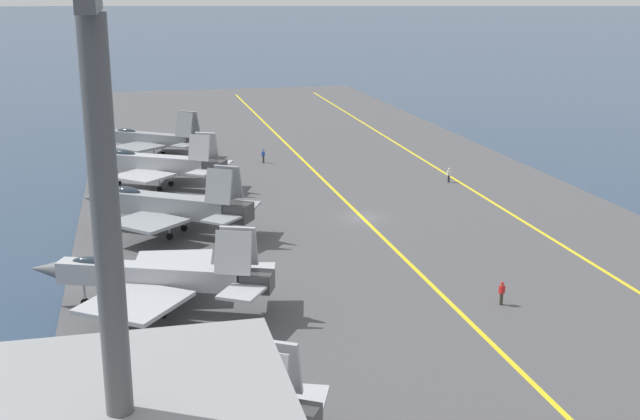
{
  "coord_description": "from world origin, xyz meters",
  "views": [
    {
      "loc": [
        -71.85,
        21.05,
        21.96
      ],
      "look_at": [
        -5.06,
        5.42,
        2.9
      ],
      "focal_mm": 45.0,
      "sensor_mm": 36.0,
      "label": 1
    }
  ],
  "objects_px": {
    "parked_jet_third": "(166,205)",
    "crew_white_vest": "(449,174)",
    "crew_blue_vest": "(263,155)",
    "crew_red_vest": "(502,292)",
    "parked_jet_nearest": "(172,402)",
    "parked_jet_fourth": "(157,164)",
    "parked_jet_second": "(156,276)",
    "parked_jet_fifth": "(153,139)"
  },
  "relations": [
    {
      "from": "parked_jet_third",
      "to": "crew_white_vest",
      "type": "height_order",
      "value": "parked_jet_third"
    },
    {
      "from": "parked_jet_third",
      "to": "crew_blue_vest",
      "type": "bearing_deg",
      "value": -25.23
    },
    {
      "from": "parked_jet_third",
      "to": "crew_red_vest",
      "type": "relative_size",
      "value": 9.53
    },
    {
      "from": "parked_jet_nearest",
      "to": "parked_jet_third",
      "type": "distance_m",
      "value": 35.21
    },
    {
      "from": "parked_jet_fourth",
      "to": "crew_white_vest",
      "type": "distance_m",
      "value": 33.05
    },
    {
      "from": "crew_blue_vest",
      "to": "parked_jet_second",
      "type": "bearing_deg",
      "value": 162.13
    },
    {
      "from": "parked_jet_third",
      "to": "crew_blue_vest",
      "type": "height_order",
      "value": "parked_jet_third"
    },
    {
      "from": "crew_blue_vest",
      "to": "crew_white_vest",
      "type": "xyz_separation_m",
      "value": [
        -15.27,
        -19.03,
        -0.05
      ]
    },
    {
      "from": "crew_blue_vest",
      "to": "crew_red_vest",
      "type": "height_order",
      "value": "crew_blue_vest"
    },
    {
      "from": "parked_jet_third",
      "to": "parked_jet_nearest",
      "type": "bearing_deg",
      "value": 177.72
    },
    {
      "from": "crew_red_vest",
      "to": "parked_jet_fifth",
      "type": "bearing_deg",
      "value": 20.97
    },
    {
      "from": "parked_jet_nearest",
      "to": "crew_white_vest",
      "type": "relative_size",
      "value": 8.94
    },
    {
      "from": "parked_jet_third",
      "to": "parked_jet_fifth",
      "type": "distance_m",
      "value": 35.43
    },
    {
      "from": "parked_jet_nearest",
      "to": "parked_jet_fifth",
      "type": "relative_size",
      "value": 0.99
    },
    {
      "from": "parked_jet_third",
      "to": "parked_jet_fourth",
      "type": "relative_size",
      "value": 1.0
    },
    {
      "from": "parked_jet_fourth",
      "to": "parked_jet_fifth",
      "type": "height_order",
      "value": "parked_jet_fourth"
    },
    {
      "from": "parked_jet_fourth",
      "to": "crew_red_vest",
      "type": "distance_m",
      "value": 45.95
    },
    {
      "from": "parked_jet_fourth",
      "to": "crew_white_vest",
      "type": "xyz_separation_m",
      "value": [
        -4.66,
        -32.67,
        -1.83
      ]
    },
    {
      "from": "parked_jet_fifth",
      "to": "crew_blue_vest",
      "type": "height_order",
      "value": "parked_jet_fifth"
    },
    {
      "from": "parked_jet_third",
      "to": "parked_jet_fifth",
      "type": "relative_size",
      "value": 1.07
    },
    {
      "from": "parked_jet_third",
      "to": "parked_jet_second",
      "type": "bearing_deg",
      "value": 175.04
    },
    {
      "from": "parked_jet_nearest",
      "to": "parked_jet_fifth",
      "type": "height_order",
      "value": "parked_jet_fifth"
    },
    {
      "from": "parked_jet_second",
      "to": "crew_white_vest",
      "type": "distance_m",
      "value": 46.14
    },
    {
      "from": "parked_jet_second",
      "to": "parked_jet_fifth",
      "type": "xyz_separation_m",
      "value": [
        53.41,
        -1.5,
        -0.17
      ]
    },
    {
      "from": "parked_jet_nearest",
      "to": "parked_jet_second",
      "type": "height_order",
      "value": "parked_jet_second"
    },
    {
      "from": "parked_jet_nearest",
      "to": "crew_blue_vest",
      "type": "xyz_separation_m",
      "value": [
        63.63,
        -14.8,
        -1.28
      ]
    },
    {
      "from": "parked_jet_third",
      "to": "parked_jet_fourth",
      "type": "xyz_separation_m",
      "value": [
        17.83,
        0.23,
        0.03
      ]
    },
    {
      "from": "parked_jet_second",
      "to": "crew_blue_vest",
      "type": "relative_size",
      "value": 9.7
    },
    {
      "from": "parked_jet_second",
      "to": "parked_jet_third",
      "type": "height_order",
      "value": "parked_jet_third"
    },
    {
      "from": "parked_jet_third",
      "to": "parked_jet_fifth",
      "type": "height_order",
      "value": "parked_jet_third"
    },
    {
      "from": "parked_jet_fourth",
      "to": "crew_white_vest",
      "type": "bearing_deg",
      "value": -98.12
    },
    {
      "from": "parked_jet_fifth",
      "to": "parked_jet_nearest",
      "type": "bearing_deg",
      "value": 178.91
    },
    {
      "from": "parked_jet_second",
      "to": "crew_white_vest",
      "type": "xyz_separation_m",
      "value": [
        31.15,
        -34.0,
        -1.65
      ]
    },
    {
      "from": "parked_jet_second",
      "to": "parked_jet_fourth",
      "type": "xyz_separation_m",
      "value": [
        35.81,
        -1.33,
        0.18
      ]
    },
    {
      "from": "parked_jet_nearest",
      "to": "parked_jet_fourth",
      "type": "xyz_separation_m",
      "value": [
        53.02,
        -1.16,
        0.5
      ]
    },
    {
      "from": "parked_jet_fifth",
      "to": "crew_white_vest",
      "type": "relative_size",
      "value": 9.08
    },
    {
      "from": "parked_jet_fourth",
      "to": "crew_red_vest",
      "type": "height_order",
      "value": "parked_jet_fourth"
    },
    {
      "from": "parked_jet_fourth",
      "to": "crew_blue_vest",
      "type": "height_order",
      "value": "parked_jet_fourth"
    },
    {
      "from": "parked_jet_nearest",
      "to": "crew_blue_vest",
      "type": "height_order",
      "value": "parked_jet_nearest"
    },
    {
      "from": "parked_jet_nearest",
      "to": "crew_white_vest",
      "type": "height_order",
      "value": "parked_jet_nearest"
    },
    {
      "from": "crew_blue_vest",
      "to": "crew_red_vest",
      "type": "relative_size",
      "value": 1.03
    },
    {
      "from": "parked_jet_fifth",
      "to": "crew_white_vest",
      "type": "bearing_deg",
      "value": -124.41
    }
  ]
}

